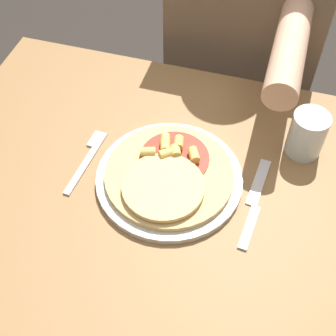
% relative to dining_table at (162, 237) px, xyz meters
% --- Properties ---
extents(ground_plane, '(8.00, 8.00, 0.00)m').
position_rel_dining_table_xyz_m(ground_plane, '(0.00, 0.00, -0.64)').
color(ground_plane, '#2D2823').
extents(dining_table, '(1.01, 0.81, 0.77)m').
position_rel_dining_table_xyz_m(dining_table, '(0.00, 0.00, 0.00)').
color(dining_table, olive).
rests_on(dining_table, ground_plane).
extents(plate, '(0.30, 0.30, 0.01)m').
position_rel_dining_table_xyz_m(plate, '(-0.00, 0.06, 0.14)').
color(plate, beige).
rests_on(plate, dining_table).
extents(pizza, '(0.26, 0.26, 0.04)m').
position_rel_dining_table_xyz_m(pizza, '(-0.00, 0.05, 0.15)').
color(pizza, tan).
rests_on(pizza, plate).
extents(fork, '(0.03, 0.18, 0.00)m').
position_rel_dining_table_xyz_m(fork, '(-0.18, 0.07, 0.13)').
color(fork, silver).
rests_on(fork, dining_table).
extents(knife, '(0.03, 0.22, 0.00)m').
position_rel_dining_table_xyz_m(knife, '(0.18, 0.05, 0.13)').
color(knife, silver).
rests_on(knife, dining_table).
extents(drinking_glass, '(0.08, 0.08, 0.10)m').
position_rel_dining_table_xyz_m(drinking_glass, '(0.25, 0.22, 0.18)').
color(drinking_glass, silver).
rests_on(drinking_glass, dining_table).
extents(person_diner, '(0.40, 0.52, 1.26)m').
position_rel_dining_table_xyz_m(person_diner, '(0.06, 0.59, 0.10)').
color(person_diner, '#2D2D38').
rests_on(person_diner, ground_plane).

